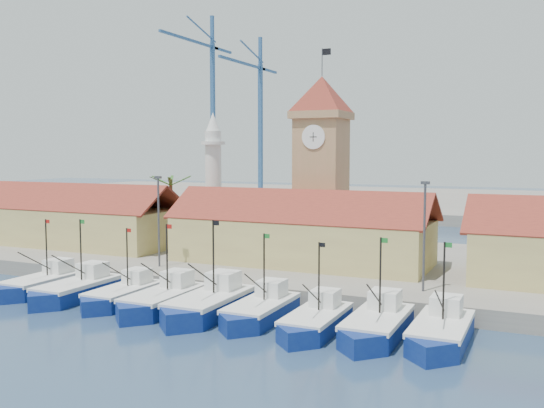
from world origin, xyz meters
The scene contains 20 objects.
ground centered at (0.00, 0.00, 0.00)m, with size 400.00×400.00×0.00m, color #1D304D.
quay centered at (0.00, 24.00, 0.75)m, with size 140.00×32.00×1.50m, color gray.
terminal centered at (0.00, 110.00, 1.00)m, with size 240.00×80.00×2.00m, color gray.
boat_0 centered at (-18.92, 3.21, 0.73)m, with size 3.43×9.38×7.10m.
boat_1 centered at (-14.33, 2.61, 0.76)m, with size 3.56×9.75×7.38m.
boat_2 centered at (-9.49, 2.95, 0.70)m, with size 3.28×8.97×6.79m.
boat_3 centered at (-5.21, 2.59, 0.77)m, with size 3.58×9.81×7.42m.
boat_4 centered at (-0.94, 2.71, 0.82)m, with size 3.83×10.50×7.94m.
boat_5 centered at (3.36, 3.16, 0.73)m, with size 3.39×9.30×7.03m.
boat_6 centered at (8.21, 2.21, 0.70)m, with size 3.27×8.96×6.78m.
boat_7 centered at (12.54, 2.80, 0.76)m, with size 3.53×9.68×7.33m.
boat_8 centered at (16.84, 3.07, 0.75)m, with size 3.49×9.56×7.23m.
hall_left centered at (-32.00, 20.00, 3.99)m, with size 31.20×10.13×7.61m.
hall_center centered at (0.00, 20.00, 3.99)m, with size 27.04×10.13×7.61m.
clock_tower centered at (0.00, 26.00, 11.96)m, with size 5.80×5.80×22.70m.
minaret centered at (-15.00, 28.00, 9.73)m, with size 3.00×3.00×16.30m.
palm_tree centered at (-20.00, 26.00, 6.25)m, with size 5.60×5.03×8.39m.
lamp_posts centered at (0.50, 12.00, 6.48)m, with size 80.70×0.25×9.03m.
crane_blue_far centered at (-57.98, 100.58, 27.73)m, with size 1.00×33.55×46.27m.
crane_blue_near centered at (-46.98, 106.68, 24.67)m, with size 1.00×31.87×40.96m.
Camera 1 is at (23.06, -37.54, 12.84)m, focal length 40.00 mm.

